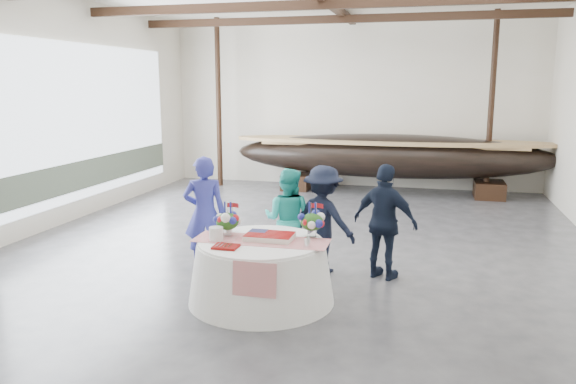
# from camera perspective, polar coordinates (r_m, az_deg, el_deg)

# --- Properties ---
(floor) EXTENTS (10.00, 12.00, 0.01)m
(floor) POSITION_cam_1_polar(r_m,az_deg,el_deg) (10.00, 1.51, -5.21)
(floor) COLOR #3D3D42
(floor) RESTS_ON ground
(wall_back) EXTENTS (10.00, 0.02, 4.50)m
(wall_back) POSITION_cam_1_polar(r_m,az_deg,el_deg) (15.52, 6.51, 8.92)
(wall_back) COLOR silver
(wall_back) RESTS_ON ground
(wall_front) EXTENTS (10.00, 0.02, 4.50)m
(wall_front) POSITION_cam_1_polar(r_m,az_deg,el_deg) (4.01, -17.64, 2.81)
(wall_front) COLOR silver
(wall_front) RESTS_ON ground
(wall_left) EXTENTS (0.02, 12.00, 4.50)m
(wall_left) POSITION_cam_1_polar(r_m,az_deg,el_deg) (11.77, -23.13, 7.49)
(wall_left) COLOR silver
(wall_left) RESTS_ON ground
(pavilion_structure) EXTENTS (9.80, 11.76, 4.50)m
(pavilion_structure) POSITION_cam_1_polar(r_m,az_deg,el_deg) (10.51, 2.71, 17.61)
(pavilion_structure) COLOR black
(pavilion_structure) RESTS_ON ground
(open_bay) EXTENTS (0.03, 7.00, 3.20)m
(open_bay) POSITION_cam_1_polar(r_m,az_deg,el_deg) (12.58, -20.04, 5.93)
(open_bay) COLOR silver
(open_bay) RESTS_ON ground
(longboat_display) EXTENTS (8.15, 1.63, 1.53)m
(longboat_display) POSITION_cam_1_polar(r_m,az_deg,el_deg) (14.58, 10.33, 3.66)
(longboat_display) COLOR black
(longboat_display) RESTS_ON ground
(banquet_table) EXTENTS (1.89, 1.89, 0.81)m
(banquet_table) POSITION_cam_1_polar(r_m,az_deg,el_deg) (7.33, -2.72, -8.00)
(banquet_table) COLOR white
(banquet_table) RESTS_ON ground
(tabletop_items) EXTENTS (1.75, 1.02, 0.40)m
(tabletop_items) POSITION_cam_1_polar(r_m,az_deg,el_deg) (7.31, -2.54, -3.50)
(tabletop_items) COLOR #B4121C
(tabletop_items) RESTS_ON banquet_table
(guest_woman_blue) EXTENTS (0.73, 0.60, 1.74)m
(guest_woman_blue) POSITION_cam_1_polar(r_m,az_deg,el_deg) (8.51, -8.47, -2.16)
(guest_woman_blue) COLOR navy
(guest_woman_blue) RESTS_ON ground
(guest_woman_teal) EXTENTS (0.81, 0.66, 1.55)m
(guest_woman_teal) POSITION_cam_1_polar(r_m,az_deg,el_deg) (8.43, -0.02, -2.80)
(guest_woman_teal) COLOR #22B1A4
(guest_woman_teal) RESTS_ON ground
(guest_man_left) EXTENTS (1.19, 0.94, 1.61)m
(guest_man_left) POSITION_cam_1_polar(r_m,az_deg,el_deg) (8.34, 3.58, -2.79)
(guest_man_left) COLOR black
(guest_man_left) RESTS_ON ground
(guest_man_right) EXTENTS (1.06, 0.75, 1.67)m
(guest_man_right) POSITION_cam_1_polar(r_m,az_deg,el_deg) (8.14, 9.83, -3.03)
(guest_man_right) COLOR black
(guest_man_right) RESTS_ON ground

